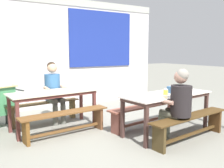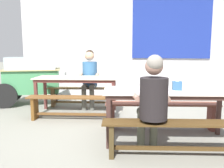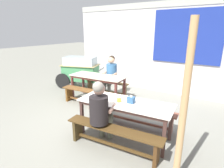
# 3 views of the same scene
# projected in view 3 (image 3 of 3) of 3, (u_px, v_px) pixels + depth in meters

# --- Properties ---
(ground_plane) EXTENTS (40.00, 40.00, 0.00)m
(ground_plane) POSITION_uv_depth(u_px,v_px,m) (101.00, 118.00, 4.71)
(ground_plane) COLOR gray
(backdrop_wall) EXTENTS (6.18, 0.23, 3.05)m
(backdrop_wall) POSITION_uv_depth(u_px,v_px,m) (151.00, 46.00, 6.53)
(backdrop_wall) COLOR silver
(backdrop_wall) RESTS_ON ground_plane
(dining_table_far) EXTENTS (1.81, 0.85, 0.78)m
(dining_table_far) POSITION_uv_depth(u_px,v_px,m) (98.00, 78.00, 5.78)
(dining_table_far) COLOR beige
(dining_table_far) RESTS_ON ground_plane
(dining_table_near) EXTENTS (1.96, 0.92, 0.78)m
(dining_table_near) POSITION_uv_depth(u_px,v_px,m) (125.00, 105.00, 3.71)
(dining_table_near) COLOR silver
(dining_table_near) RESTS_ON ground_plane
(bench_far_back) EXTENTS (1.64, 0.39, 0.46)m
(bench_far_back) POSITION_uv_depth(u_px,v_px,m) (106.00, 86.00, 6.34)
(bench_far_back) COLOR brown
(bench_far_back) RESTS_ON ground_plane
(bench_far_front) EXTENTS (1.74, 0.46, 0.46)m
(bench_far_front) POSITION_uv_depth(u_px,v_px,m) (88.00, 95.00, 5.44)
(bench_far_front) COLOR brown
(bench_far_front) RESTS_ON ground_plane
(bench_near_back) EXTENTS (1.94, 0.49, 0.46)m
(bench_near_back) POSITION_uv_depth(u_px,v_px,m) (134.00, 113.00, 4.27)
(bench_near_back) COLOR brown
(bench_near_back) RESTS_ON ground_plane
(bench_near_front) EXTENTS (1.89, 0.48, 0.46)m
(bench_near_front) POSITION_uv_depth(u_px,v_px,m) (113.00, 135.00, 3.37)
(bench_near_front) COLOR #4D3518
(bench_near_front) RESTS_ON ground_plane
(food_cart) EXTENTS (1.87, 1.25, 1.18)m
(food_cart) POSITION_uv_depth(u_px,v_px,m) (80.00, 69.00, 7.02)
(food_cart) COLOR #49985F
(food_cart) RESTS_ON ground_plane
(person_center_facing) EXTENTS (0.47, 0.57, 1.35)m
(person_center_facing) POSITION_uv_depth(u_px,v_px,m) (111.00, 73.00, 6.06)
(person_center_facing) COLOR #64665D
(person_center_facing) RESTS_ON ground_plane
(person_near_front) EXTENTS (0.51, 0.56, 1.30)m
(person_near_front) POSITION_uv_depth(u_px,v_px,m) (100.00, 109.00, 3.42)
(person_near_front) COLOR #636655
(person_near_front) RESTS_ON ground_plane
(tissue_box) EXTENTS (0.13, 0.11, 0.15)m
(tissue_box) POSITION_uv_depth(u_px,v_px,m) (131.00, 100.00, 3.63)
(tissue_box) COLOR #325F92
(tissue_box) RESTS_ON dining_table_near
(condiment_jar) EXTENTS (0.08, 0.08, 0.11)m
(condiment_jar) POSITION_uv_depth(u_px,v_px,m) (119.00, 99.00, 3.68)
(condiment_jar) COLOR yellow
(condiment_jar) RESTS_ON dining_table_near
(wooden_support_post) EXTENTS (0.09, 0.09, 2.33)m
(wooden_support_post) POSITION_uv_depth(u_px,v_px,m) (184.00, 110.00, 2.41)
(wooden_support_post) COLOR tan
(wooden_support_post) RESTS_ON ground_plane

